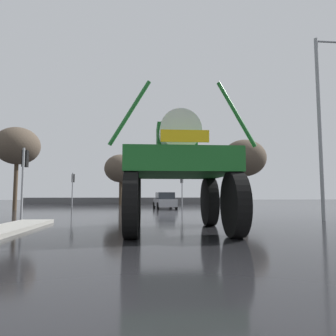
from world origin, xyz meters
TOP-DOWN VIEW (x-y plane):
  - ground_plane at (0.00, 18.00)m, footprint 120.00×120.00m
  - oversize_sprayer at (1.13, 6.67)m, footprint 4.46×5.74m
  - sedan_ahead at (2.23, 25.23)m, footprint 2.15×4.23m
  - traffic_signal_near_left at (-5.95, 11.60)m, footprint 0.24×0.54m
  - traffic_signal_near_right at (4.40, 11.60)m, footprint 0.24×0.54m
  - traffic_signal_far_left at (-6.90, 27.26)m, footprint 0.24×0.55m
  - traffic_signal_far_right at (4.19, 27.27)m, footprint 0.24×0.55m
  - streetlight_near_right at (8.96, 10.18)m, footprint 2.05×0.24m
  - bare_tree_left at (-10.64, 22.63)m, footprint 3.74×3.74m
  - bare_tree_right at (9.92, 24.37)m, footprint 4.20×4.20m
  - bare_tree_far_center at (-2.61, 35.25)m, footprint 4.25×4.25m
  - roadside_barrier at (0.00, 39.51)m, footprint 32.54×0.24m

SIDE VIEW (x-z plane):
  - ground_plane at x=0.00m, z-range 0.00..0.00m
  - roadside_barrier at x=0.00m, z-range 0.00..0.90m
  - sedan_ahead at x=2.23m, z-range -0.05..1.47m
  - oversize_sprayer at x=1.13m, z-range -0.19..4.52m
  - traffic_signal_far_right at x=4.19m, z-range 0.79..4.23m
  - traffic_signal_far_left at x=-6.90m, z-range 0.80..4.28m
  - traffic_signal_near_left at x=-5.95m, z-range 0.83..4.43m
  - traffic_signal_near_right at x=4.40m, z-range 0.88..4.69m
  - bare_tree_far_center at x=-2.61m, z-range 1.41..7.89m
  - bare_tree_right at x=9.92m, z-range 1.50..8.14m
  - streetlight_near_right at x=8.96m, z-range 0.48..9.83m
  - bare_tree_left at x=-10.64m, z-range 1.90..8.94m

